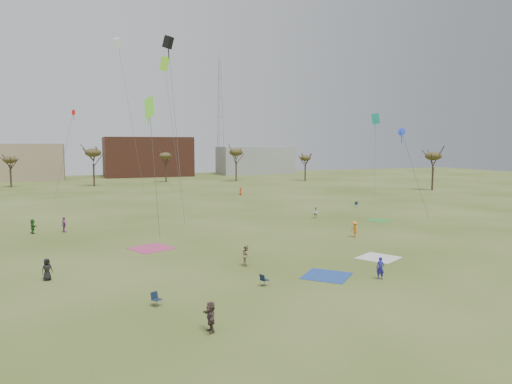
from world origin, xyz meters
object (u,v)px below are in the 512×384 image
object	(u,v)px
flyer_near_right	(380,268)
radio_tower	(220,116)
camp_chair_center	(264,282)
camp_chair_left	(157,302)
camp_chair_right	(356,205)

from	to	relation	value
flyer_near_right	radio_tower	distance (m)	129.39
camp_chair_center	radio_tower	xyz separation A→B (m)	(33.58, 124.08, 18.95)
radio_tower	camp_chair_left	bearing A→B (deg)	-108.24
camp_chair_left	camp_chair_center	bearing A→B (deg)	-19.16
camp_chair_center	radio_tower	bearing A→B (deg)	-35.89
flyer_near_right	radio_tower	world-z (taller)	radio_tower
camp_chair_center	camp_chair_right	world-z (taller)	same
radio_tower	camp_chair_center	bearing A→B (deg)	-105.14
camp_chair_center	camp_chair_right	xyz separation A→B (m)	(29.07, 33.52, 0.00)
camp_chair_left	radio_tower	xyz separation A→B (m)	(41.40, 125.59, 18.95)
radio_tower	flyer_near_right	bearing A→B (deg)	-101.22
camp_chair_left	camp_chair_right	size ratio (longest dim) A/B	1.00
flyer_near_right	radio_tower	size ratio (longest dim) A/B	0.04
flyer_near_right	camp_chair_left	bearing A→B (deg)	-125.89
flyer_near_right	radio_tower	xyz separation A→B (m)	(24.92, 125.63, 18.38)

